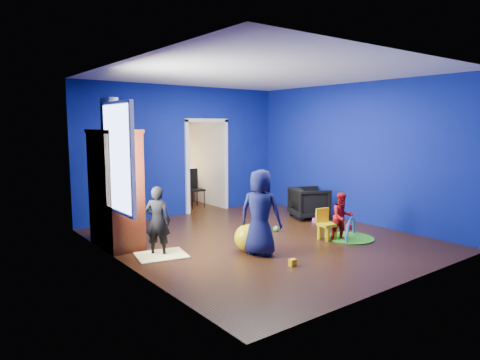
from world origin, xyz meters
TOP-DOWN VIEW (x-y plane):
  - floor at (0.00, 0.00)m, footprint 5.00×5.50m
  - ceiling at (0.00, 0.00)m, footprint 5.00×5.50m
  - wall_back at (0.00, 2.75)m, footprint 5.00×0.02m
  - wall_front at (0.00, -2.75)m, footprint 5.00×0.02m
  - wall_left at (-2.50, 0.00)m, footprint 0.02×5.50m
  - wall_right at (2.50, 0.00)m, footprint 0.02×5.50m
  - alcove at (0.60, 3.62)m, footprint 1.00×1.75m
  - armchair at (1.97, 0.73)m, footprint 0.97×0.96m
  - child_black at (-1.90, 0.27)m, footprint 0.47×0.47m
  - child_navy at (-0.60, -0.67)m, footprint 0.72×0.79m
  - toddler_red at (1.08, -0.91)m, footprint 0.51×0.46m
  - vase at (-2.22, 0.86)m, footprint 0.21×0.21m
  - potted_plant at (-2.22, 1.38)m, footprint 0.27×0.27m
  - tv_armoire at (-2.22, 1.16)m, footprint 0.58×1.14m
  - crt_tv at (-2.18, 1.16)m, footprint 0.46×0.70m
  - yellow_blanket at (-1.90, 0.17)m, footprint 0.86×0.74m
  - hopper_ball at (-0.65, -0.42)m, footprint 0.44×0.44m
  - kid_chair at (0.93, -0.71)m, footprint 0.32×0.32m
  - play_mat at (1.29, -0.93)m, footprint 0.84×0.84m
  - toy_arch at (1.29, -0.93)m, footprint 0.69×0.40m
  - window_left at (-2.48, 0.35)m, footprint 0.03×0.95m
  - curtain at (-2.37, 0.90)m, footprint 0.14×0.42m
  - doorway at (0.60, 2.75)m, footprint 1.16×0.10m
  - study_desk at (0.60, 4.26)m, footprint 0.88×0.44m
  - desk_monitor at (0.60, 4.38)m, footprint 0.40×0.05m
  - desk_lamp at (0.32, 4.32)m, footprint 0.14×0.14m
  - folding_chair at (0.60, 3.30)m, footprint 0.40×0.40m
  - book_shelf at (0.60, 4.37)m, footprint 0.88×0.24m
  - toy_0 at (1.84, -0.46)m, footprint 0.10×0.08m
  - toy_1 at (1.97, 0.95)m, footprint 0.11×0.11m
  - toy_2 at (-0.59, -1.38)m, footprint 0.10×0.08m
  - toy_3 at (0.58, 0.27)m, footprint 0.11×0.11m
  - toy_4 at (1.73, 0.33)m, footprint 0.10×0.08m

SIDE VIEW (x-z plane):
  - floor at x=0.00m, z-range -0.01..0.01m
  - play_mat at x=1.29m, z-range 0.00..0.02m
  - yellow_blanket at x=-1.90m, z-range 0.00..0.03m
  - toy_arch at x=1.29m, z-range -0.36..0.40m
  - toy_0 at x=1.84m, z-range 0.00..0.10m
  - toy_2 at x=-0.59m, z-range 0.00..0.10m
  - toy_4 at x=1.73m, z-range 0.00..0.10m
  - toy_1 at x=1.97m, z-range 0.00..0.11m
  - toy_3 at x=0.58m, z-range 0.00..0.11m
  - hopper_ball at x=-0.65m, z-range 0.00..0.44m
  - kid_chair at x=0.93m, z-range 0.00..0.50m
  - armchair at x=1.97m, z-range 0.00..0.68m
  - study_desk at x=0.60m, z-range 0.00..0.75m
  - toddler_red at x=1.08m, z-range 0.00..0.86m
  - folding_chair at x=0.60m, z-range 0.00..0.92m
  - child_black at x=-1.90m, z-range 0.00..1.10m
  - child_navy at x=-0.60m, z-range 0.00..1.35m
  - desk_lamp at x=0.32m, z-range 0.86..1.00m
  - desk_monitor at x=0.60m, z-range 0.79..1.11m
  - tv_armoire at x=-2.22m, z-range 0.00..1.96m
  - crt_tv at x=-2.18m, z-range 0.75..1.29m
  - doorway at x=0.60m, z-range 0.00..2.10m
  - alcove at x=0.60m, z-range 0.00..2.50m
  - curtain at x=-2.37m, z-range 0.05..2.45m
  - wall_back at x=0.00m, z-range 0.00..2.90m
  - wall_front at x=0.00m, z-range 0.00..2.90m
  - wall_left at x=-2.50m, z-range 0.00..2.90m
  - wall_right at x=2.50m, z-range 0.00..2.90m
  - window_left at x=-2.48m, z-range 0.77..2.33m
  - book_shelf at x=0.60m, z-range 2.00..2.04m
  - vase at x=-2.22m, z-range 1.96..2.17m
  - potted_plant at x=-2.22m, z-range 1.96..2.34m
  - ceiling at x=0.00m, z-range 2.90..2.90m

